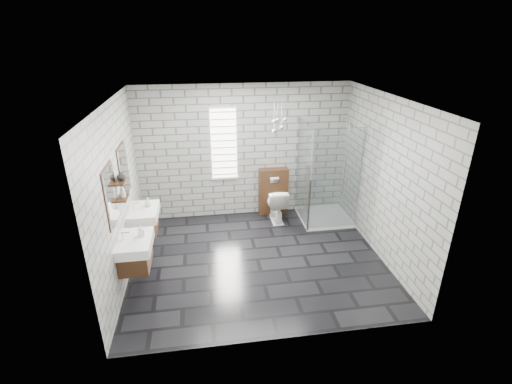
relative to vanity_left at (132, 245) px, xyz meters
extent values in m
cube|color=black|center=(1.91, 0.47, -0.77)|extent=(4.20, 3.60, 0.02)
cube|color=white|center=(1.91, 0.47, 1.95)|extent=(4.20, 3.60, 0.02)
cube|color=#9B9B96|center=(1.91, 2.28, 0.59)|extent=(4.20, 0.02, 2.70)
cube|color=#9B9B96|center=(1.91, -1.34, 0.59)|extent=(4.20, 0.02, 2.70)
cube|color=#9B9B96|center=(-0.20, 0.47, 0.59)|extent=(0.02, 3.60, 2.70)
cube|color=#9B9B96|center=(4.02, 0.47, 0.59)|extent=(0.02, 3.60, 2.70)
cube|color=#432714|center=(0.02, 0.00, -0.21)|extent=(0.42, 0.62, 0.30)
cube|color=silver|center=(0.22, 0.00, -0.18)|extent=(0.02, 0.35, 0.01)
cube|color=white|center=(0.04, 0.00, 0.02)|extent=(0.47, 0.70, 0.15)
cylinder|color=silver|center=(-0.11, 0.00, 0.15)|extent=(0.04, 0.04, 0.12)
cylinder|color=silver|center=(-0.06, 0.00, 0.20)|extent=(0.10, 0.02, 0.02)
cube|color=white|center=(-0.17, 0.00, 0.79)|extent=(0.03, 0.55, 0.80)
cube|color=#432714|center=(-0.19, 0.00, 0.79)|extent=(0.01, 0.59, 0.84)
cube|color=#432714|center=(0.02, 0.99, -0.21)|extent=(0.42, 0.62, 0.30)
cube|color=silver|center=(0.22, 0.99, -0.18)|extent=(0.02, 0.35, 0.01)
cube|color=white|center=(0.04, 0.99, 0.02)|extent=(0.47, 0.70, 0.15)
cylinder|color=silver|center=(-0.11, 0.99, 0.15)|extent=(0.04, 0.04, 0.12)
cylinder|color=silver|center=(-0.06, 0.99, 0.20)|extent=(0.10, 0.02, 0.02)
cube|color=white|center=(-0.17, 0.99, 0.79)|extent=(0.03, 0.55, 0.80)
cube|color=#432714|center=(-0.19, 0.99, 0.79)|extent=(0.01, 0.59, 0.84)
cube|color=#432714|center=(-0.12, 0.42, 0.56)|extent=(0.14, 0.30, 0.03)
cube|color=#432714|center=(-0.12, 0.42, 0.82)|extent=(0.14, 0.30, 0.03)
cube|color=white|center=(1.51, 2.26, 0.79)|extent=(0.50, 0.02, 1.40)
cube|color=silver|center=(1.51, 2.24, 1.51)|extent=(0.56, 0.04, 0.04)
cube|color=silver|center=(1.51, 2.24, 0.07)|extent=(0.56, 0.04, 0.04)
cube|color=silver|center=(1.51, 2.24, 0.16)|extent=(0.48, 0.01, 0.02)
cube|color=silver|center=(1.51, 2.24, 0.30)|extent=(0.48, 0.01, 0.02)
cube|color=silver|center=(1.51, 2.24, 0.44)|extent=(0.48, 0.01, 0.02)
cube|color=silver|center=(1.51, 2.24, 0.58)|extent=(0.48, 0.01, 0.02)
cube|color=silver|center=(1.51, 2.24, 0.72)|extent=(0.48, 0.01, 0.02)
cube|color=silver|center=(1.51, 2.24, 0.86)|extent=(0.48, 0.01, 0.02)
cube|color=silver|center=(1.51, 2.24, 1.00)|extent=(0.48, 0.01, 0.02)
cube|color=silver|center=(1.51, 2.24, 1.14)|extent=(0.48, 0.01, 0.02)
cube|color=silver|center=(1.51, 2.24, 1.28)|extent=(0.48, 0.01, 0.03)
cube|color=silver|center=(1.51, 2.24, 1.42)|extent=(0.48, 0.01, 0.03)
cube|color=#432714|center=(2.50, 2.17, -0.26)|extent=(0.60, 0.20, 1.00)
cube|color=silver|center=(2.50, 2.07, 0.04)|extent=(0.18, 0.01, 0.12)
cube|color=white|center=(3.51, 1.77, -0.73)|extent=(1.00, 1.00, 0.06)
cube|color=silver|center=(3.51, 1.28, 0.27)|extent=(1.00, 0.01, 2.00)
cube|color=silver|center=(3.02, 1.77, 0.27)|extent=(0.01, 1.00, 2.00)
cube|color=silver|center=(3.02, 1.28, 0.27)|extent=(0.03, 0.03, 2.00)
cube|color=silver|center=(3.99, 1.28, 0.27)|extent=(0.03, 0.03, 2.00)
cylinder|color=silver|center=(3.95, 1.97, 0.34)|extent=(0.02, 0.02, 1.80)
cylinder|color=silver|center=(3.87, 1.97, 1.26)|extent=(0.14, 0.14, 0.02)
sphere|color=silver|center=(2.41, 1.76, 1.33)|extent=(0.09, 0.09, 0.09)
cylinder|color=silver|center=(2.41, 1.76, 1.66)|extent=(0.01, 0.01, 0.57)
sphere|color=silver|center=(2.56, 1.83, 1.19)|extent=(0.09, 0.09, 0.09)
cylinder|color=silver|center=(2.56, 1.83, 1.59)|extent=(0.01, 0.01, 0.71)
sphere|color=silver|center=(2.49, 1.88, 1.32)|extent=(0.09, 0.09, 0.09)
cylinder|color=silver|center=(2.49, 1.88, 1.65)|extent=(0.01, 0.01, 0.58)
sphere|color=silver|center=(2.43, 1.85, 1.12)|extent=(0.09, 0.09, 0.09)
cylinder|color=silver|center=(2.43, 1.85, 1.56)|extent=(0.01, 0.01, 0.77)
sphere|color=silver|center=(2.63, 1.88, 1.33)|extent=(0.09, 0.09, 0.09)
cylinder|color=silver|center=(2.63, 1.88, 1.66)|extent=(0.01, 0.01, 0.57)
imported|color=white|center=(2.50, 1.87, -0.41)|extent=(0.40, 0.69, 0.70)
imported|color=#B2B2B2|center=(0.13, 0.07, 0.18)|extent=(0.10, 0.10, 0.17)
imported|color=#B2B2B2|center=(0.12, 1.09, 0.17)|extent=(0.16, 0.16, 0.15)
imported|color=#B2B2B2|center=(-0.11, 0.41, 0.68)|extent=(0.08, 0.08, 0.20)
imported|color=#B2B2B2|center=(-0.11, 0.45, 0.90)|extent=(0.12, 0.12, 0.13)
camera|label=1|loc=(1.08, -4.81, 2.85)|focal=26.00mm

